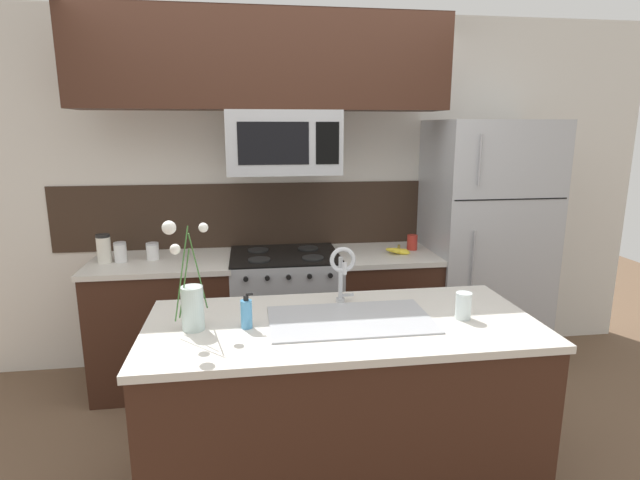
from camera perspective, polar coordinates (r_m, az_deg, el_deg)
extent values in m
plane|color=brown|center=(3.09, -2.43, -22.75)|extent=(10.00, 10.00, 0.00)
cube|color=silver|center=(3.86, -0.10, 5.37)|extent=(5.20, 0.10, 2.60)
cube|color=#332319|center=(3.79, -4.48, 2.92)|extent=(3.31, 0.01, 0.48)
cube|color=#381E14|center=(3.72, -17.20, -9.28)|extent=(0.93, 0.62, 0.88)
cube|color=beige|center=(3.57, -17.67, -2.49)|extent=(0.96, 0.65, 0.03)
cube|color=#381E14|center=(3.79, 7.19, -8.33)|extent=(0.69, 0.62, 0.88)
cube|color=beige|center=(3.65, 7.39, -1.66)|extent=(0.72, 0.65, 0.03)
cube|color=#A8AAAF|center=(3.67, -3.95, -8.71)|extent=(0.76, 0.62, 0.91)
cube|color=black|center=(3.53, -4.06, -1.72)|extent=(0.76, 0.62, 0.01)
cylinder|color=black|center=(3.38, -6.97, -2.23)|extent=(0.15, 0.15, 0.01)
cylinder|color=black|center=(3.41, -0.83, -2.02)|extent=(0.15, 0.15, 0.01)
cylinder|color=black|center=(3.65, -7.08, -1.13)|extent=(0.15, 0.15, 0.01)
cylinder|color=black|center=(3.67, -1.38, -0.94)|extent=(0.15, 0.15, 0.01)
cylinder|color=black|center=(3.22, -8.48, -4.44)|extent=(0.03, 0.02, 0.03)
cylinder|color=black|center=(3.23, -6.04, -4.36)|extent=(0.03, 0.02, 0.03)
cylinder|color=black|center=(3.23, -3.61, -4.27)|extent=(0.03, 0.02, 0.03)
cylinder|color=black|center=(3.25, -1.20, -4.18)|extent=(0.03, 0.02, 0.03)
cylinder|color=black|center=(3.26, 1.19, -4.08)|extent=(0.03, 0.02, 0.03)
cube|color=#A8AAAF|center=(3.40, -4.24, 11.06)|extent=(0.74, 0.40, 0.41)
cube|color=black|center=(3.19, -5.34, 10.93)|extent=(0.45, 0.00, 0.27)
cube|color=black|center=(3.23, 0.86, 11.01)|extent=(0.15, 0.00, 0.27)
cube|color=#381E14|center=(3.38, -6.44, 19.62)|extent=(2.38, 0.34, 0.60)
cube|color=#A8AAAF|center=(3.94, 18.06, -0.69)|extent=(0.83, 0.72, 1.85)
cube|color=black|center=(3.55, 21.06, 4.36)|extent=(0.79, 0.00, 0.01)
cylinder|color=#99999E|center=(3.39, 17.84, 8.64)|extent=(0.01, 0.01, 0.33)
cylinder|color=#99999E|center=(3.54, 16.94, -4.57)|extent=(0.01, 0.01, 0.70)
cylinder|color=silver|center=(3.63, -23.46, -1.04)|extent=(0.09, 0.09, 0.17)
cylinder|color=black|center=(3.61, -23.59, 0.45)|extent=(0.09, 0.09, 0.02)
cylinder|color=silver|center=(3.60, -21.84, -1.40)|extent=(0.08, 0.08, 0.12)
cylinder|color=#B2B2B7|center=(3.59, -21.93, -0.35)|extent=(0.08, 0.08, 0.01)
cylinder|color=silver|center=(3.60, -18.58, -1.30)|extent=(0.09, 0.09, 0.10)
cylinder|color=#B2B2B7|center=(3.59, -18.64, -0.40)|extent=(0.08, 0.08, 0.01)
ellipsoid|color=yellow|center=(3.60, 8.84, -1.27)|extent=(0.16, 0.12, 0.05)
ellipsoid|color=yellow|center=(3.62, 8.85, -1.20)|extent=(0.18, 0.08, 0.05)
ellipsoid|color=yellow|center=(3.61, 9.03, -1.26)|extent=(0.17, 0.04, 0.07)
ellipsoid|color=yellow|center=(3.62, 9.03, -1.20)|extent=(0.18, 0.08, 0.07)
ellipsoid|color=yellow|center=(3.61, 9.21, -1.25)|extent=(0.16, 0.13, 0.06)
cylinder|color=brown|center=(3.61, 9.00, -0.78)|extent=(0.02, 0.02, 0.03)
cylinder|color=#B22D23|center=(3.75, 10.49, -0.26)|extent=(0.08, 0.08, 0.11)
cube|color=#381E14|center=(2.58, 2.44, -18.98)|extent=(1.79, 0.80, 0.88)
cube|color=beige|center=(2.37, 2.55, -9.59)|extent=(1.82, 0.83, 0.03)
cube|color=#ADAFB5|center=(2.37, 3.49, -9.05)|extent=(0.76, 0.44, 0.01)
cube|color=#ADAFB5|center=(2.38, -0.74, -11.06)|extent=(0.30, 0.33, 0.15)
cube|color=#ADAFB5|center=(2.44, 7.55, -10.50)|extent=(0.30, 0.33, 0.15)
cylinder|color=#B7BABF|center=(2.61, 2.34, -6.85)|extent=(0.04, 0.04, 0.02)
cylinder|color=#B7BABF|center=(2.57, 2.36, -4.33)|extent=(0.02, 0.02, 0.22)
torus|color=#B7BABF|center=(2.49, 2.61, -2.27)|extent=(0.13, 0.02, 0.13)
cylinder|color=#B7BABF|center=(2.45, 2.85, -3.28)|extent=(0.02, 0.02, 0.06)
cube|color=#B7BABF|center=(2.61, 3.10, -6.29)|extent=(0.07, 0.01, 0.01)
cylinder|color=#4C93C6|center=(2.29, -8.40, -8.38)|extent=(0.05, 0.05, 0.13)
cylinder|color=black|center=(2.26, -8.47, -6.56)|extent=(0.02, 0.02, 0.02)
cube|color=black|center=(2.26, -8.07, -6.12)|extent=(0.03, 0.01, 0.01)
cylinder|color=silver|center=(2.46, 16.06, -7.24)|extent=(0.07, 0.07, 0.13)
cylinder|color=silver|center=(2.31, -14.35, -7.56)|extent=(0.10, 0.10, 0.20)
cylinder|color=silver|center=(2.33, -14.26, -9.04)|extent=(0.09, 0.09, 0.06)
cylinder|color=#386B2D|center=(2.30, -13.74, -3.58)|extent=(0.06, 0.09, 0.38)
sphere|color=white|center=(2.29, -13.19, 1.39)|extent=(0.04, 0.04, 0.04)
cylinder|color=#386B2D|center=(2.23, -15.55, -3.74)|extent=(0.07, 0.06, 0.41)
sphere|color=white|center=(2.16, -16.88, 1.36)|extent=(0.06, 0.06, 0.06)
cylinder|color=#386B2D|center=(2.26, -15.25, -4.84)|extent=(0.06, 0.02, 0.31)
sphere|color=white|center=(2.22, -16.23, -1.02)|extent=(0.05, 0.05, 0.05)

